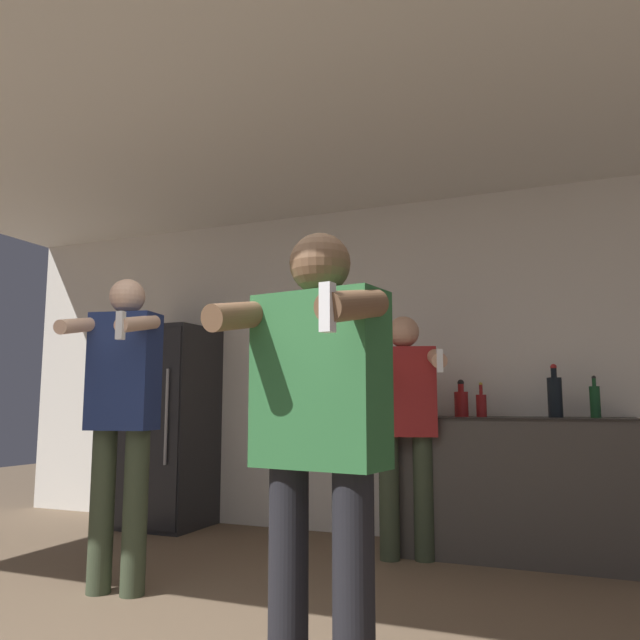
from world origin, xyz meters
TOP-DOWN VIEW (x-y plane):
  - wall_back at (0.00, 3.30)m, footprint 7.00×0.06m
  - ceiling_slab at (0.00, 1.64)m, footprint 7.00×3.79m
  - refrigerator at (-1.74, 2.97)m, footprint 0.61×0.64m
  - counter at (0.98, 2.98)m, footprint 1.47×0.62m
  - bottle_amber_bourbon at (0.64, 2.96)m, footprint 0.09×0.09m
  - bottle_tall_gin at (0.78, 2.96)m, footprint 0.07×0.07m
  - bottle_brown_liquor at (1.24, 2.96)m, footprint 0.09×0.09m
  - bottle_clear_vodka at (1.48, 2.96)m, footprint 0.06×0.06m
  - person_woman_foreground at (0.58, 0.56)m, footprint 0.56×0.49m
  - person_man_side at (-0.90, 1.37)m, footprint 0.47×0.52m
  - person_spectator_back at (0.33, 2.64)m, footprint 0.57×0.59m

SIDE VIEW (x-z plane):
  - counter at x=0.98m, z-range 0.00..0.90m
  - refrigerator at x=-1.74m, z-range 0.00..1.62m
  - person_woman_foreground at x=0.58m, z-range 0.13..1.70m
  - person_spectator_back at x=0.33m, z-range 0.14..1.70m
  - person_man_side at x=-0.90m, z-range 0.13..1.80m
  - bottle_tall_gin at x=0.78m, z-range 0.86..1.10m
  - bottle_amber_bourbon at x=0.64m, z-range 0.87..1.12m
  - bottle_clear_vodka at x=1.48m, z-range 0.87..1.14m
  - bottle_brown_liquor at x=1.24m, z-range 0.87..1.21m
  - wall_back at x=0.00m, z-range 0.00..2.55m
  - ceiling_slab at x=0.00m, z-range 2.55..2.60m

